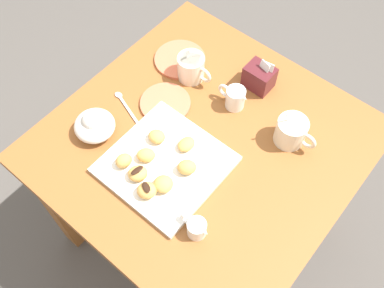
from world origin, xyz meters
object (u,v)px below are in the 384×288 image
sugar_caddy (259,77)px  ice_cream_bowl (94,125)px  chocolate_sauce_pitcher (196,228)px  saucer_coral_left (165,103)px  pastry_plate_square (166,164)px  beignet_3 (186,144)px  dining_table (203,162)px  beignet_4 (124,161)px  cream_pitcher_white (235,97)px  beignet_1 (147,190)px  beignet_6 (163,184)px  saucer_coral_right (180,59)px  beignet_2 (138,173)px  beignet_5 (146,155)px  beignet_7 (157,137)px  coffee_mug_cream_left (191,67)px  beignet_0 (187,167)px  coffee_mug_cream_right (292,131)px

sugar_caddy → ice_cream_bowl: bearing=-120.3°
chocolate_sauce_pitcher → saucer_coral_left: (-0.34, 0.26, -0.03)m
pastry_plate_square → beignet_3: 0.08m
dining_table → beignet_4: beignet_4 is taller
cream_pitcher_white → beignet_4: cream_pitcher_white is taller
beignet_1 → beignet_6: (0.02, 0.04, 0.00)m
saucer_coral_right → beignet_4: bearing=-70.7°
chocolate_sauce_pitcher → saucer_coral_right: 0.61m
beignet_2 → beignet_1: bearing=-22.0°
saucer_coral_right → beignet_2: (0.20, -0.41, 0.03)m
beignet_5 → chocolate_sauce_pitcher: bearing=-16.7°
chocolate_sauce_pitcher → beignet_7: bearing=152.2°
pastry_plate_square → saucer_coral_right: 0.41m
beignet_4 → dining_table: bearing=60.9°
coffee_mug_cream_left → sugar_caddy: (0.19, 0.11, -0.01)m
beignet_4 → beignet_6: 0.14m
beignet_6 → beignet_2: bearing=-165.2°
beignet_1 → beignet_5: size_ratio=1.03×
coffee_mug_cream_left → beignet_0: coffee_mug_cream_left is taller
dining_table → coffee_mug_cream_left: coffee_mug_cream_left is taller
coffee_mug_cream_right → beignet_7: coffee_mug_cream_right is taller
saucer_coral_left → beignet_6: (0.19, -0.22, 0.03)m
beignet_5 → beignet_6: (0.10, -0.04, 0.00)m
beignet_3 → beignet_4: (-0.10, -0.16, 0.01)m
beignet_2 → coffee_mug_cream_left: bearing=108.1°
dining_table → saucer_coral_right: size_ratio=5.06×
ice_cream_bowl → beignet_6: size_ratio=2.22×
beignet_2 → beignet_4: (-0.06, 0.00, 0.00)m
cream_pitcher_white → beignet_0: (0.04, -0.28, -0.00)m
dining_table → beignet_7: (-0.10, -0.09, 0.17)m
ice_cream_bowl → beignet_2: size_ratio=2.20×
dining_table → pastry_plate_square: pastry_plate_square is taller
dining_table → saucer_coral_left: 0.23m
beignet_4 → beignet_6: bearing=7.3°
chocolate_sauce_pitcher → beignet_7: (-0.27, 0.14, 0.00)m
coffee_mug_cream_left → cream_pitcher_white: (0.18, -0.00, -0.01)m
pastry_plate_square → beignet_5: 0.06m
pastry_plate_square → beignet_2: beignet_2 is taller
dining_table → saucer_coral_right: saucer_coral_right is taller
coffee_mug_cream_left → beignet_1: (0.18, -0.41, -0.01)m
pastry_plate_square → coffee_mug_cream_left: bearing=117.2°
pastry_plate_square → beignet_1: bearing=-76.4°
chocolate_sauce_pitcher → beignet_2: (-0.22, 0.02, 0.00)m
ice_cream_bowl → beignet_4: size_ratio=2.47×
ice_cream_bowl → saucer_coral_left: bearing=66.7°
pastry_plate_square → saucer_coral_left: size_ratio=1.97×
coffee_mug_cream_right → beignet_6: bearing=-116.0°
saucer_coral_left → beignet_6: size_ratio=2.91×
beignet_1 → beignet_2: 0.06m
ice_cream_bowl → beignet_0: 0.31m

